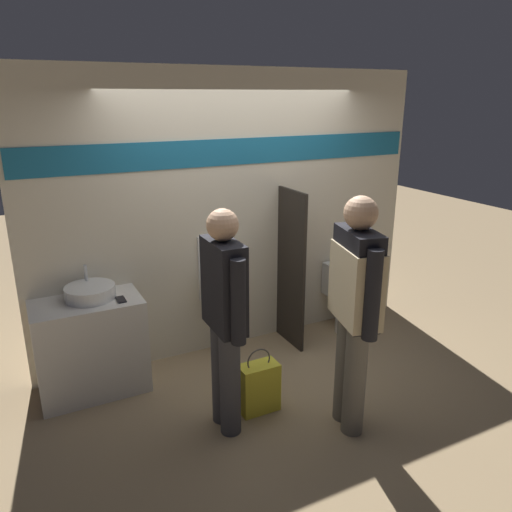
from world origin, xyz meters
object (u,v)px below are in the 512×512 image
(person_in_vest, at_px, (355,300))
(shopping_bag, at_px, (259,387))
(toilet, at_px, (348,303))
(urinal_near_counter, at_px, (220,278))
(sink_basin, at_px, (90,292))
(cell_phone, at_px, (121,299))
(person_with_lanyard, at_px, (224,313))

(person_in_vest, bearing_deg, shopping_bag, 62.38)
(toilet, bearing_deg, urinal_near_counter, 174.16)
(urinal_near_counter, xyz_separation_m, person_in_vest, (0.42, -1.50, 0.26))
(toilet, xyz_separation_m, shopping_bag, (-1.54, -0.88, -0.09))
(sink_basin, distance_m, person_in_vest, 2.17)
(cell_phone, bearing_deg, toilet, 1.85)
(cell_phone, bearing_deg, person_in_vest, -42.17)
(urinal_near_counter, xyz_separation_m, shopping_bag, (-0.12, -1.02, -0.58))
(cell_phone, relative_size, person_in_vest, 0.08)
(toilet, relative_size, shopping_bag, 1.56)
(sink_basin, xyz_separation_m, person_in_vest, (1.63, -1.43, 0.16))
(sink_basin, bearing_deg, shopping_bag, -41.18)
(person_in_vest, xyz_separation_m, person_with_lanyard, (-0.85, 0.41, -0.10))
(urinal_near_counter, bearing_deg, person_in_vest, -74.38)
(urinal_near_counter, relative_size, person_with_lanyard, 0.70)
(urinal_near_counter, height_order, person_in_vest, person_in_vest)
(shopping_bag, bearing_deg, sink_basin, 138.82)
(person_with_lanyard, bearing_deg, toilet, -62.24)
(toilet, xyz_separation_m, person_with_lanyard, (-1.85, -0.94, 0.65))
(person_in_vest, bearing_deg, urinal_near_counter, 29.67)
(urinal_near_counter, relative_size, person_in_vest, 0.67)
(cell_phone, height_order, shopping_bag, cell_phone)
(person_in_vest, bearing_deg, person_with_lanyard, 78.13)
(sink_basin, height_order, person_in_vest, person_in_vest)
(toilet, height_order, person_in_vest, person_in_vest)
(sink_basin, bearing_deg, cell_phone, -35.38)
(urinal_near_counter, bearing_deg, cell_phone, -167.27)
(cell_phone, relative_size, toilet, 0.16)
(sink_basin, distance_m, person_with_lanyard, 1.28)
(sink_basin, relative_size, person_in_vest, 0.23)
(sink_basin, distance_m, urinal_near_counter, 1.21)
(urinal_near_counter, bearing_deg, sink_basin, -176.66)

